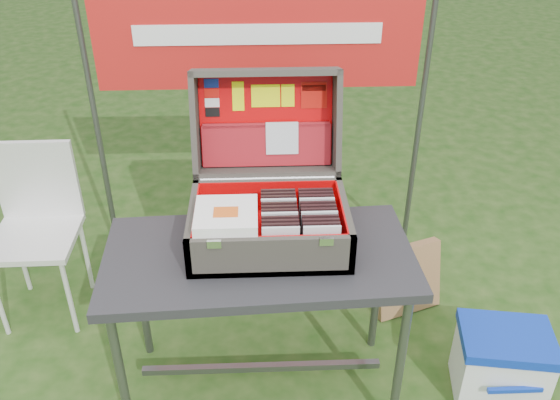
{
  "coord_description": "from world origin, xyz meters",
  "views": [
    {
      "loc": [
        -0.01,
        -1.77,
        2.12
      ],
      "look_at": [
        0.07,
        0.1,
        0.96
      ],
      "focal_mm": 38.0,
      "sensor_mm": 36.0,
      "label": 1
    }
  ],
  "objects_px": {
    "table": "(261,325)",
    "cooler": "(501,363)",
    "suitcase": "(268,172)",
    "cardboard_box": "(408,279)",
    "chair": "(35,240)"
  },
  "relations": [
    {
      "from": "table",
      "to": "suitcase",
      "type": "bearing_deg",
      "value": 69.52
    },
    {
      "from": "table",
      "to": "cooler",
      "type": "relative_size",
      "value": 3.11
    },
    {
      "from": "cooler",
      "to": "cardboard_box",
      "type": "xyz_separation_m",
      "value": [
        -0.28,
        0.56,
        0.02
      ]
    },
    {
      "from": "table",
      "to": "cooler",
      "type": "xyz_separation_m",
      "value": [
        1.04,
        -0.07,
        -0.2
      ]
    },
    {
      "from": "suitcase",
      "to": "table",
      "type": "bearing_deg",
      "value": -107.8
    },
    {
      "from": "table",
      "to": "cooler",
      "type": "distance_m",
      "value": 1.06
    },
    {
      "from": "table",
      "to": "chair",
      "type": "bearing_deg",
      "value": 150.26
    },
    {
      "from": "table",
      "to": "suitcase",
      "type": "height_order",
      "value": "suitcase"
    },
    {
      "from": "table",
      "to": "cooler",
      "type": "height_order",
      "value": "table"
    },
    {
      "from": "table",
      "to": "cooler",
      "type": "bearing_deg",
      "value": -6.36
    },
    {
      "from": "chair",
      "to": "cardboard_box",
      "type": "xyz_separation_m",
      "value": [
        1.85,
        -0.06,
        -0.25
      ]
    },
    {
      "from": "suitcase",
      "to": "cooler",
      "type": "height_order",
      "value": "suitcase"
    },
    {
      "from": "table",
      "to": "cardboard_box",
      "type": "relative_size",
      "value": 3.21
    },
    {
      "from": "suitcase",
      "to": "cardboard_box",
      "type": "bearing_deg",
      "value": 27.14
    },
    {
      "from": "cooler",
      "to": "table",
      "type": "bearing_deg",
      "value": -174.49
    }
  ]
}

